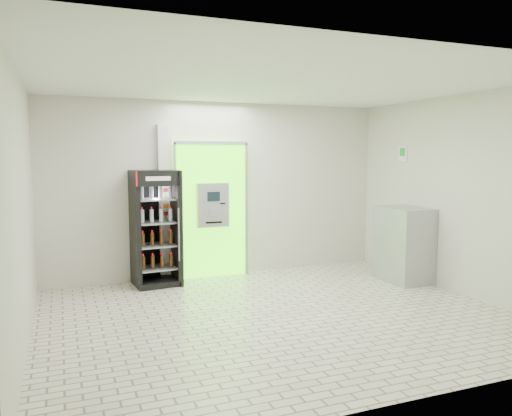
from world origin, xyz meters
TOP-DOWN VIEW (x-y plane):
  - ground at (0.00, 0.00)m, footprint 6.00×6.00m
  - room_shell at (0.00, 0.00)m, footprint 6.00×6.00m
  - atm_assembly at (-0.20, 2.41)m, footprint 1.30×0.24m
  - pillar at (-0.98, 2.45)m, footprint 0.22×0.11m
  - beverage_cooler at (-1.20, 2.19)m, footprint 0.75×0.70m
  - steel_cabinet at (2.68, 0.93)m, footprint 0.62×0.93m
  - exit_sign at (2.99, 1.40)m, footprint 0.02×0.22m

SIDE VIEW (x-z plane):
  - ground at x=0.00m, z-range 0.00..0.00m
  - steel_cabinet at x=2.68m, z-range 0.00..1.23m
  - beverage_cooler at x=-1.20m, z-range -0.04..1.82m
  - atm_assembly at x=-0.20m, z-range 0.01..2.34m
  - pillar at x=-0.98m, z-range 0.00..2.60m
  - room_shell at x=0.00m, z-range -1.16..4.84m
  - exit_sign at x=2.99m, z-range 1.99..2.25m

